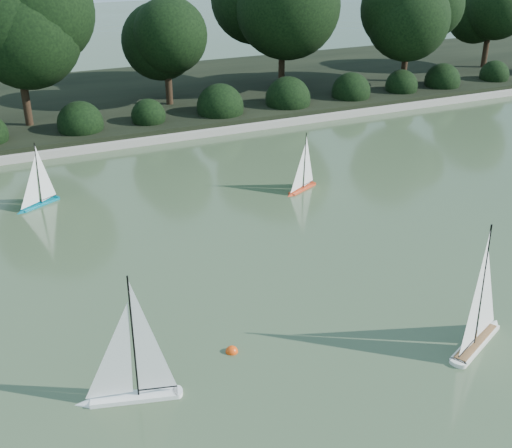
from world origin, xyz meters
The scene contains 10 objects.
ground centered at (0.00, 0.00, 0.00)m, with size 80.00×80.00×0.00m, color #34482B.
pond_coping centered at (0.00, 9.00, 0.09)m, with size 40.00×0.35×0.18m, color gray.
far_bank centered at (0.00, 13.00, 0.15)m, with size 40.00×8.00×0.30m, color black.
tree_line centered at (1.23, 11.44, 2.64)m, with size 26.31×3.93×4.39m.
shrub_hedge centered at (0.00, 9.90, 0.45)m, with size 29.10×1.10×1.10m.
sailboat_white_a centered at (-3.27, -0.32, 0.28)m, with size 1.28×0.51×1.76m.
sailboat_white_b centered at (1.39, -1.16, 0.30)m, with size 1.34×0.78×1.92m.
sailboat_orange centered at (1.70, 4.59, 0.21)m, with size 0.92×0.55×1.33m.
sailboat_teal centered at (-3.49, 6.04, 0.22)m, with size 0.95×0.62×1.39m.
race_buoy centered at (-1.76, 0.02, 0.00)m, with size 0.17×0.17×0.17m, color #EC440C.
Camera 1 is at (-4.36, -6.44, 5.21)m, focal length 45.00 mm.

